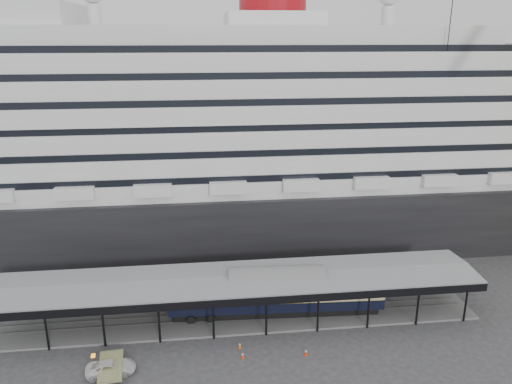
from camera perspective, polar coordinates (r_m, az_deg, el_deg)
ground at (r=56.36m, az=-1.73°, el=-16.68°), size 200.00×200.00×0.00m
cruise_ship at (r=79.67m, az=-3.94°, el=7.86°), size 130.00×30.00×43.90m
platform_canopy at (r=59.35m, az=-2.20°, el=-12.09°), size 56.00×9.18×5.30m
port_truck at (r=53.51m, az=-16.25°, el=-18.71°), size 4.96×2.68×1.32m
pullman_carriage at (r=59.54m, az=2.32°, el=-11.32°), size 25.23×4.47×24.64m
traffic_cone_left at (r=55.20m, az=-1.86°, el=-17.09°), size 0.44×0.44×0.66m
traffic_cone_mid at (r=53.77m, az=-1.54°, el=-18.14°), size 0.44×0.44×0.67m
traffic_cone_right at (r=54.38m, az=5.73°, el=-17.72°), size 0.45×0.45×0.75m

